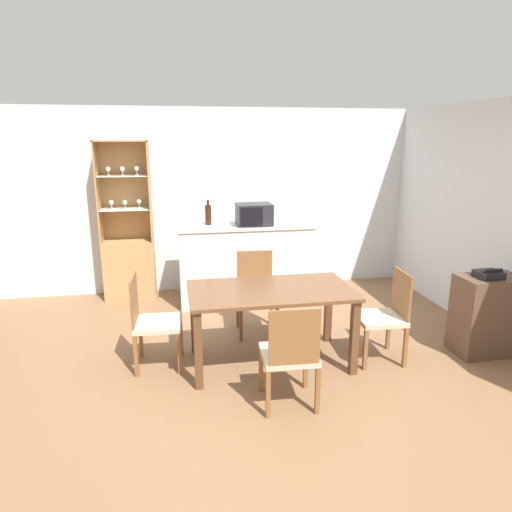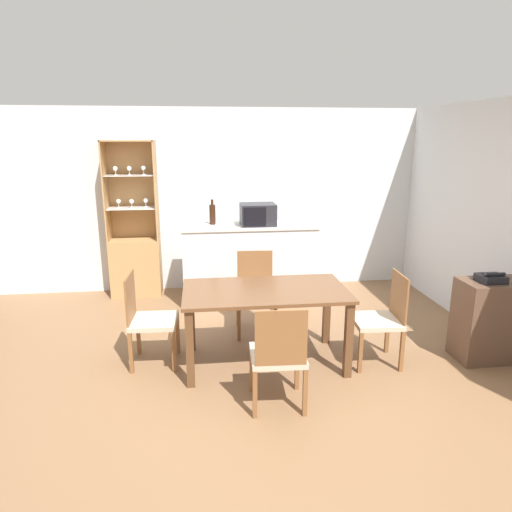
% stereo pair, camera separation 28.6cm
% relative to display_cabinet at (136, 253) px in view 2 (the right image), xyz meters
% --- Properties ---
extents(ground_plane, '(18.00, 18.00, 0.00)m').
position_rel_display_cabinet_xyz_m(ground_plane, '(1.46, -2.42, -0.60)').
color(ground_plane, brown).
extents(wall_back, '(6.80, 0.06, 2.55)m').
position_rel_display_cabinet_xyz_m(wall_back, '(1.46, 0.21, 0.68)').
color(wall_back, silver).
rests_on(wall_back, ground_plane).
extents(kitchen_counter, '(1.77, 0.56, 1.05)m').
position_rel_display_cabinet_xyz_m(kitchen_counter, '(1.54, -0.48, -0.07)').
color(kitchen_counter, silver).
rests_on(kitchen_counter, ground_plane).
extents(display_cabinet, '(0.68, 0.39, 2.11)m').
position_rel_display_cabinet_xyz_m(display_cabinet, '(0.00, 0.00, 0.00)').
color(display_cabinet, tan).
rests_on(display_cabinet, ground_plane).
extents(dining_table, '(1.55, 0.85, 0.76)m').
position_rel_display_cabinet_xyz_m(dining_table, '(1.50, -2.23, 0.05)').
color(dining_table, brown).
rests_on(dining_table, ground_plane).
extents(dining_chair_side_left_far, '(0.46, 0.46, 0.90)m').
position_rel_display_cabinet_xyz_m(dining_chair_side_left_far, '(0.39, -2.10, -0.14)').
color(dining_chair_side_left_far, '#C1B299').
rests_on(dining_chair_side_left_far, ground_plane).
extents(dining_chair_side_right_near, '(0.46, 0.46, 0.90)m').
position_rel_display_cabinet_xyz_m(dining_chair_side_right_near, '(2.61, -2.36, -0.14)').
color(dining_chair_side_right_near, '#C1B299').
rests_on(dining_chair_side_right_near, ground_plane).
extents(dining_chair_head_near, '(0.46, 0.46, 0.90)m').
position_rel_display_cabinet_xyz_m(dining_chair_head_near, '(1.50, -2.99, -0.14)').
color(dining_chair_head_near, '#C1B299').
rests_on(dining_chair_head_near, ground_plane).
extents(dining_chair_head_far, '(0.46, 0.46, 0.90)m').
position_rel_display_cabinet_xyz_m(dining_chair_head_far, '(1.50, -1.47, -0.14)').
color(dining_chair_head_far, '#C1B299').
rests_on(dining_chair_head_far, ground_plane).
extents(microwave, '(0.45, 0.37, 0.28)m').
position_rel_display_cabinet_xyz_m(microwave, '(1.65, -0.51, 0.59)').
color(microwave, '#232328').
rests_on(microwave, kitchen_counter).
extents(wine_bottle, '(0.08, 0.08, 0.33)m').
position_rel_display_cabinet_xyz_m(wine_bottle, '(1.07, -0.39, 0.59)').
color(wine_bottle, black).
rests_on(wine_bottle, kitchen_counter).
extents(side_cabinet, '(0.62, 0.39, 0.81)m').
position_rel_display_cabinet_xyz_m(side_cabinet, '(3.70, -2.42, -0.19)').
color(side_cabinet, brown).
rests_on(side_cabinet, ground_plane).
extents(telephone, '(0.24, 0.20, 0.10)m').
position_rel_display_cabinet_xyz_m(telephone, '(3.64, -2.44, 0.25)').
color(telephone, black).
rests_on(telephone, side_cabinet).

